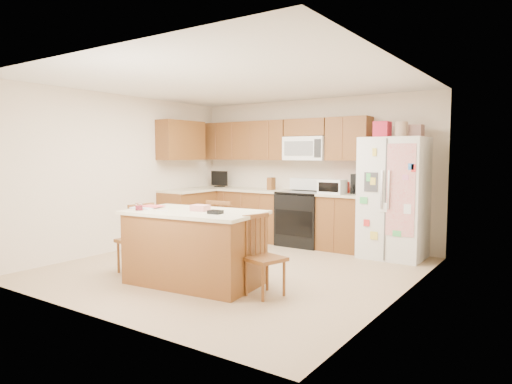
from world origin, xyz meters
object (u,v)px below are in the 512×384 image
Objects in this scene: stove at (303,218)px; windsor_chair_left at (136,240)px; refrigerator at (394,197)px; island at (195,247)px; windsor_chair_back at (225,237)px; windsor_chair_right at (264,258)px.

windsor_chair_left is at bearing -108.05° from stove.
stove is 0.55× the size of refrigerator.
stove reaches higher than windsor_chair_left.
island is 1.80× the size of windsor_chair_back.
island is (-1.52, -2.73, -0.48)m from refrigerator.
refrigerator is at bearing 60.81° from island.
windsor_chair_back is (-1.62, -2.02, -0.48)m from refrigerator.
refrigerator is 3.77m from windsor_chair_left.
windsor_chair_back is (-0.10, 0.71, 0.00)m from island.
refrigerator is 2.22× the size of windsor_chair_left.
island is 0.72m from windsor_chair_back.
windsor_chair_left is (-0.97, -0.06, -0.01)m from island.
windsor_chair_back is 1.06× the size of windsor_chair_right.
windsor_chair_right is at bearing -69.95° from stove.
island reaches higher than windsor_chair_right.
island is at bearing -119.19° from refrigerator.
windsor_chair_left is 1.03× the size of windsor_chair_right.
windsor_chair_back is at bearing 41.06° from windsor_chair_left.
windsor_chair_back is at bearing 148.67° from windsor_chair_right.
windsor_chair_back reaches higher than windsor_chair_right.
windsor_chair_left is at bearing -138.94° from windsor_chair_back.
refrigerator is at bearing 48.10° from windsor_chair_left.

